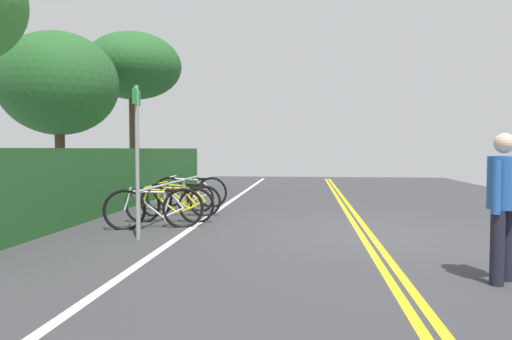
# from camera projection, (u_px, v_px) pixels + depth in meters

# --- Properties ---
(ground_plane) EXTENTS (31.18, 11.48, 0.05)m
(ground_plane) POSITION_uv_depth(u_px,v_px,m) (365.00, 235.00, 7.74)
(ground_plane) COLOR #353538
(centre_line_yellow_inner) EXTENTS (28.06, 0.10, 0.00)m
(centre_line_yellow_inner) POSITION_uv_depth(u_px,v_px,m) (370.00, 233.00, 7.73)
(centre_line_yellow_inner) COLOR gold
(centre_line_yellow_inner) RESTS_ON ground_plane
(centre_line_yellow_outer) EXTENTS (28.06, 0.10, 0.00)m
(centre_line_yellow_outer) POSITION_uv_depth(u_px,v_px,m) (360.00, 233.00, 7.74)
(centre_line_yellow_outer) COLOR gold
(centre_line_yellow_outer) RESTS_ON ground_plane
(bike_lane_stripe_white) EXTENTS (28.06, 0.12, 0.00)m
(bike_lane_stripe_white) POSITION_uv_depth(u_px,v_px,m) (189.00, 230.00, 8.06)
(bike_lane_stripe_white) COLOR white
(bike_lane_stripe_white) RESTS_ON ground_plane
(bike_rack) EXTENTS (4.22, 0.05, 0.74)m
(bike_rack) POSITION_uv_depth(u_px,v_px,m) (175.00, 190.00, 9.69)
(bike_rack) COLOR #9EA0A5
(bike_rack) RESTS_ON ground_plane
(bicycle_0) EXTENTS (0.68, 1.68, 0.76)m
(bicycle_0) POSITION_uv_depth(u_px,v_px,m) (155.00, 208.00, 8.19)
(bicycle_0) COLOR black
(bicycle_0) RESTS_ON ground_plane
(bicycle_1) EXTENTS (0.46, 1.75, 0.72)m
(bicycle_1) POSITION_uv_depth(u_px,v_px,m) (170.00, 205.00, 8.88)
(bicycle_1) COLOR black
(bicycle_1) RESTS_ON ground_plane
(bicycle_2) EXTENTS (0.46, 1.69, 0.70)m
(bicycle_2) POSITION_uv_depth(u_px,v_px,m) (181.00, 201.00, 9.69)
(bicycle_2) COLOR black
(bicycle_2) RESTS_ON ground_plane
(bicycle_3) EXTENTS (0.46, 1.66, 0.68)m
(bicycle_3) POSITION_uv_depth(u_px,v_px,m) (180.00, 197.00, 10.56)
(bicycle_3) COLOR black
(bicycle_3) RESTS_ON ground_plane
(bicycle_4) EXTENTS (0.46, 1.84, 0.78)m
(bicycle_4) POSITION_uv_depth(u_px,v_px,m) (190.00, 192.00, 11.31)
(bicycle_4) COLOR black
(bicycle_4) RESTS_ON ground_plane
(pedestrian) EXTENTS (0.39, 0.35, 1.58)m
(pedestrian) POSITION_uv_depth(u_px,v_px,m) (503.00, 198.00, 4.83)
(pedestrian) COLOR #1E1E2D
(pedestrian) RESTS_ON ground_plane
(sign_post_near) EXTENTS (0.36, 0.06, 2.39)m
(sign_post_near) POSITION_uv_depth(u_px,v_px,m) (137.00, 148.00, 7.13)
(sign_post_near) COLOR gray
(sign_post_near) RESTS_ON ground_plane
(hedge_backdrop) EXTENTS (13.17, 1.16, 1.43)m
(hedge_backdrop) POSITION_uv_depth(u_px,v_px,m) (111.00, 177.00, 11.39)
(hedge_backdrop) COLOR #235626
(hedge_backdrop) RESTS_ON ground_plane
(tree_far_right) EXTENTS (3.14, 3.14, 4.54)m
(tree_far_right) POSITION_uv_depth(u_px,v_px,m) (59.00, 84.00, 12.39)
(tree_far_right) COLOR #473323
(tree_far_right) RESTS_ON ground_plane
(tree_extra) EXTENTS (3.20, 3.20, 5.30)m
(tree_extra) POSITION_uv_depth(u_px,v_px,m) (133.00, 67.00, 15.46)
(tree_extra) COLOR #473323
(tree_extra) RESTS_ON ground_plane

